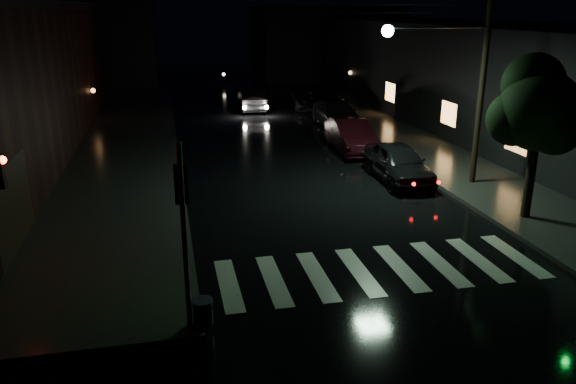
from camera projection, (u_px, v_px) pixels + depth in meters
ground at (277, 289)px, 14.46m from camera, size 120.00×120.00×0.00m
sidewalk_left at (115, 160)px, 26.40m from camera, size 6.00×44.00×0.15m
sidewalk_right at (411, 144)px, 29.46m from camera, size 4.00×44.00×0.15m
building_right at (495, 76)px, 33.68m from camera, size 10.00×40.00×6.00m
building_far_left at (79, 39)px, 52.89m from camera, size 14.00×10.00×8.00m
building_far_right at (324, 42)px, 57.95m from camera, size 14.00×10.00×7.00m
crosswalk at (380, 269)px, 15.53m from camera, size 9.00×3.00×0.01m
signal_pole_corner at (194, 267)px, 12.18m from camera, size 0.68×0.61×4.20m
signal_red_facade at (0, 170)px, 14.00m from camera, size 0.54×0.28×0.85m
street_tree at (538, 110)px, 18.08m from camera, size 3.10×2.90×5.40m
utility_pole at (468, 71)px, 21.31m from camera, size 4.92×0.44×8.00m
parked_car_a at (398, 163)px, 23.20m from camera, size 2.01×4.69×1.58m
parked_car_b at (351, 136)px, 27.98m from camera, size 1.95×4.93×1.60m
parked_car_c at (336, 114)px, 33.94m from camera, size 2.22×5.38×1.56m
parked_car_d at (310, 99)px, 39.88m from camera, size 3.04×5.44×1.44m
oncoming_car at (252, 99)px, 39.30m from camera, size 2.00×4.92×1.59m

